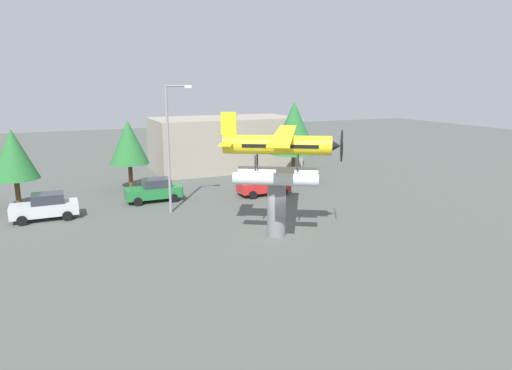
{
  "coord_description": "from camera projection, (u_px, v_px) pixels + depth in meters",
  "views": [
    {
      "loc": [
        -11.58,
        -23.25,
        8.94
      ],
      "look_at": [
        0.0,
        3.0,
        2.48
      ],
      "focal_mm": 31.97,
      "sensor_mm": 36.0,
      "label": 1
    }
  ],
  "objects": [
    {
      "name": "tree_center_back",
      "position": [
        294.0,
        128.0,
        41.73
      ],
      "size": [
        4.31,
        4.31,
        7.27
      ],
      "color": "brown",
      "rests_on": "ground"
    },
    {
      "name": "ground_plane",
      "position": [
        276.0,
        235.0,
        27.28
      ],
      "size": [
        140.0,
        140.0,
        0.0
      ],
      "primitive_type": "plane",
      "color": "#515651"
    },
    {
      "name": "car_mid_green",
      "position": [
        154.0,
        190.0,
        34.94
      ],
      "size": [
        4.2,
        2.02,
        1.76
      ],
      "rotation": [
        0.0,
        0.0,
        3.14
      ],
      "color": "#237A38",
      "rests_on": "ground"
    },
    {
      "name": "streetlight_primary",
      "position": [
        170.0,
        141.0,
        31.08
      ],
      "size": [
        1.84,
        0.28,
        8.83
      ],
      "color": "gray",
      "rests_on": "ground"
    },
    {
      "name": "car_far_red",
      "position": [
        264.0,
        184.0,
        36.97
      ],
      "size": [
        4.2,
        2.02,
        1.76
      ],
      "rotation": [
        0.0,
        0.0,
        3.14
      ],
      "color": "red",
      "rests_on": "ground"
    },
    {
      "name": "storefront_building",
      "position": [
        224.0,
        143.0,
        48.17
      ],
      "size": [
        14.7,
        7.89,
        5.37
      ],
      "primitive_type": "cube",
      "color": "#9E9384",
      "rests_on": "ground"
    },
    {
      "name": "floatplane_monument",
      "position": [
        279.0,
        153.0,
        26.17
      ],
      "size": [
        7.04,
        9.52,
        4.0
      ],
      "rotation": [
        0.0,
        0.0,
        -0.53
      ],
      "color": "silver",
      "rests_on": "display_pedestal"
    },
    {
      "name": "car_near_silver",
      "position": [
        45.0,
        207.0,
        30.3
      ],
      "size": [
        4.2,
        2.02,
        1.76
      ],
      "rotation": [
        0.0,
        0.0,
        3.14
      ],
      "color": "silver",
      "rests_on": "ground"
    },
    {
      "name": "display_pedestal",
      "position": [
        276.0,
        209.0,
        26.92
      ],
      "size": [
        1.1,
        1.1,
        3.3
      ],
      "primitive_type": "cylinder",
      "color": "slate",
      "rests_on": "ground"
    },
    {
      "name": "tree_west",
      "position": [
        13.0,
        154.0,
        32.38
      ],
      "size": [
        3.26,
        3.26,
        5.79
      ],
      "color": "brown",
      "rests_on": "ground"
    },
    {
      "name": "tree_east",
      "position": [
        129.0,
        142.0,
        38.22
      ],
      "size": [
        3.29,
        3.29,
        5.89
      ],
      "color": "brown",
      "rests_on": "ground"
    }
  ]
}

